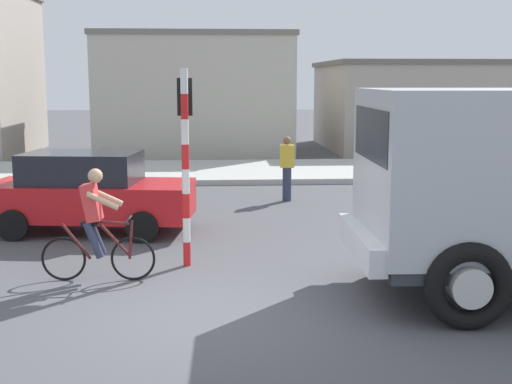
{
  "coord_description": "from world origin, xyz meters",
  "views": [
    {
      "loc": [
        0.02,
        -8.65,
        3.04
      ],
      "look_at": [
        0.75,
        2.5,
        1.2
      ],
      "focal_mm": 48.51,
      "sensor_mm": 36.0,
      "label": 1
    }
  ],
  "objects_px": {
    "car_red_near": "(88,192)",
    "traffic_light_pole": "(185,140)",
    "cyclist": "(96,225)",
    "pedestrian_near_kerb": "(287,168)"
  },
  "relations": [
    {
      "from": "cyclist",
      "to": "traffic_light_pole",
      "type": "relative_size",
      "value": 0.54
    },
    {
      "from": "cyclist",
      "to": "car_red_near",
      "type": "height_order",
      "value": "cyclist"
    },
    {
      "from": "cyclist",
      "to": "car_red_near",
      "type": "relative_size",
      "value": 0.41
    },
    {
      "from": "car_red_near",
      "to": "traffic_light_pole",
      "type": "bearing_deg",
      "value": -51.88
    },
    {
      "from": "car_red_near",
      "to": "pedestrian_near_kerb",
      "type": "bearing_deg",
      "value": 36.96
    },
    {
      "from": "cyclist",
      "to": "pedestrian_near_kerb",
      "type": "xyz_separation_m",
      "value": [
        3.63,
        6.71,
        -0.02
      ]
    },
    {
      "from": "traffic_light_pole",
      "to": "pedestrian_near_kerb",
      "type": "bearing_deg",
      "value": 68.56
    },
    {
      "from": "traffic_light_pole",
      "to": "pedestrian_near_kerb",
      "type": "height_order",
      "value": "traffic_light_pole"
    },
    {
      "from": "traffic_light_pole",
      "to": "car_red_near",
      "type": "relative_size",
      "value": 0.76
    },
    {
      "from": "pedestrian_near_kerb",
      "to": "car_red_near",
      "type": "bearing_deg",
      "value": -143.04
    }
  ]
}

